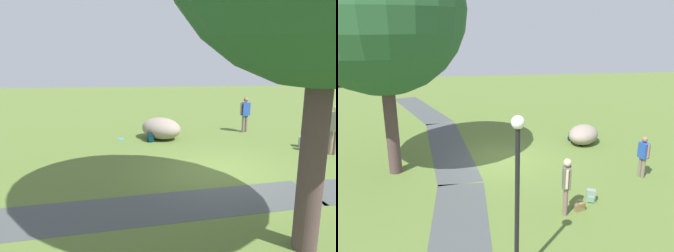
% 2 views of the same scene
% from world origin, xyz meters
% --- Properties ---
extents(ground_plane, '(48.00, 48.00, 0.00)m').
position_xyz_m(ground_plane, '(0.00, 0.00, 0.00)').
color(ground_plane, '#576F31').
extents(footpath_segment_mid, '(8.15, 2.76, 0.01)m').
position_xyz_m(footpath_segment_mid, '(1.96, 2.21, 0.00)').
color(footpath_segment_mid, '#454A4A').
rests_on(footpath_segment_mid, ground).
extents(lawn_boulder, '(2.19, 2.13, 0.90)m').
position_xyz_m(lawn_boulder, '(1.58, -4.17, 0.45)').
color(lawn_boulder, gray).
rests_on(lawn_boulder, ground).
extents(woman_with_handbag, '(0.51, 0.32, 1.79)m').
position_xyz_m(woman_with_handbag, '(-4.42, -1.47, 1.05)').
color(woman_with_handbag, '#785F59').
rests_on(woman_with_handbag, ground).
extents(man_near_boulder, '(0.51, 0.32, 1.59)m').
position_xyz_m(man_near_boulder, '(-2.29, -5.04, 0.92)').
color(man_near_boulder, '#736857').
rests_on(man_near_boulder, ground).
extents(handbag_on_grass, '(0.34, 0.34, 0.31)m').
position_xyz_m(handbag_on_grass, '(-4.32, -1.97, 0.14)').
color(handbag_on_grass, olive).
rests_on(handbag_on_grass, ground).
extents(backpack_by_boulder, '(0.30, 0.28, 0.40)m').
position_xyz_m(backpack_by_boulder, '(2.05, -3.73, 0.19)').
color(backpack_by_boulder, black).
rests_on(backpack_by_boulder, ground).
extents(spare_backpack_on_lawn, '(0.33, 0.33, 0.40)m').
position_xyz_m(spare_backpack_on_lawn, '(-3.79, -2.52, 0.19)').
color(spare_backpack_on_lawn, gray).
rests_on(spare_backpack_on_lawn, ground).
extents(frisbee_on_grass, '(0.26, 0.26, 0.02)m').
position_xyz_m(frisbee_on_grass, '(3.28, -4.21, 0.01)').
color(frisbee_on_grass, '#399AE2').
rests_on(frisbee_on_grass, ground).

